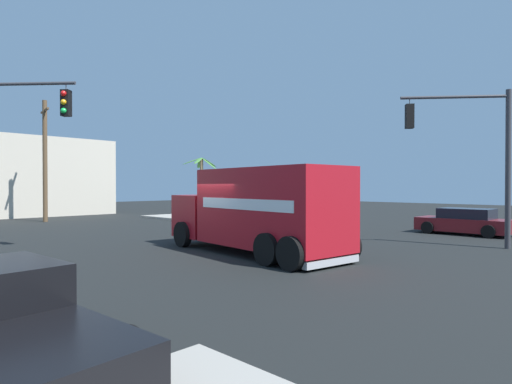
{
  "coord_description": "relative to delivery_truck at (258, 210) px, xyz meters",
  "views": [
    {
      "loc": [
        -10.61,
        -11.61,
        2.41
      ],
      "look_at": [
        0.55,
        -0.87,
        2.2
      ],
      "focal_mm": 29.65,
      "sensor_mm": 36.0,
      "label": 1
    }
  ],
  "objects": [
    {
      "name": "traffic_light_primary",
      "position": [
        6.81,
        -5.11,
        2.46
      ],
      "size": [
        2.67,
        3.31,
        6.14
      ],
      "color": "#38383D",
      "rests_on": "ground"
    },
    {
      "name": "ground_plane",
      "position": [
        -0.29,
        1.22,
        -1.56
      ],
      "size": [
        100.0,
        100.0,
        0.0
      ],
      "primitive_type": "plane",
      "color": "black"
    },
    {
      "name": "palm_tree_far",
      "position": [
        10.94,
        16.83,
        1.72
      ],
      "size": [
        3.03,
        2.74,
        4.66
      ],
      "color": "#7A6647",
      "rests_on": "sidewalk_corner_far"
    },
    {
      "name": "sidewalk_corner_far",
      "position": [
        11.95,
        13.45,
        -1.49
      ],
      "size": [
        10.83,
        10.83,
        0.14
      ],
      "primitive_type": "cube",
      "color": "#9E998E",
      "rests_on": "ground"
    },
    {
      "name": "delivery_truck",
      "position": [
        0.0,
        0.0,
        0.0
      ],
      "size": [
        3.62,
        8.0,
        3.04
      ],
      "color": "#AD141E",
      "rests_on": "ground"
    },
    {
      "name": "sedan_maroon",
      "position": [
        11.59,
        -3.25,
        -0.94
      ],
      "size": [
        2.1,
        4.33,
        1.31
      ],
      "color": "maroon",
      "rests_on": "ground"
    },
    {
      "name": "utility_pole",
      "position": [
        -0.17,
        19.88,
        2.71
      ],
      "size": [
        0.46,
        2.19,
        8.26
      ],
      "color": "brown",
      "rests_on": "ground"
    },
    {
      "name": "vending_machine_red",
      "position": [
        13.3,
        11.31,
        -0.5
      ],
      "size": [
        1.16,
        1.17,
        1.85
      ],
      "color": "#0F38B2",
      "rests_on": "sidewalk_corner_far"
    }
  ]
}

